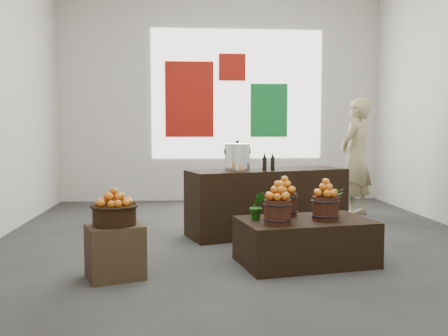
{
  "coord_description": "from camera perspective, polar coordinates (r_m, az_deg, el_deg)",
  "views": [
    {
      "loc": [
        -0.71,
        -5.91,
        1.37
      ],
      "look_at": [
        -0.26,
        -0.4,
        0.93
      ],
      "focal_mm": 40.0,
      "sensor_mm": 36.0,
      "label": 1
    }
  ],
  "objects": [
    {
      "name": "apples_in_basket",
      "position": [
        4.62,
        -12.45,
        -3.23
      ],
      "size": [
        0.31,
        0.31,
        0.16
      ],
      "primitive_type": null,
      "color": "#A20B05",
      "rests_on": "wicker_basket"
    },
    {
      "name": "apples_in_bucket_rear",
      "position": [
        5.24,
        6.94,
        -1.92
      ],
      "size": [
        0.2,
        0.2,
        0.18
      ],
      "primitive_type": null,
      "color": "#A20B05",
      "rests_on": "apple_bucket_rear"
    },
    {
      "name": "ground",
      "position": [
        6.1,
        2.18,
        -8.37
      ],
      "size": [
        7.0,
        7.0,
        0.0
      ],
      "primitive_type": "plane",
      "color": "#383936",
      "rests_on": "ground"
    },
    {
      "name": "apple_bucket_rear",
      "position": [
        5.26,
        6.92,
        -4.17
      ],
      "size": [
        0.26,
        0.26,
        0.24
      ],
      "primitive_type": "cylinder",
      "color": "#3C1C10",
      "rests_on": "display_table"
    },
    {
      "name": "apples_in_bucket_front_left",
      "position": [
        4.76,
        6.15,
        -2.57
      ],
      "size": [
        0.2,
        0.2,
        0.18
      ],
      "primitive_type": null,
      "color": "#A20B05",
      "rests_on": "apple_bucket_front_left"
    },
    {
      "name": "wicker_basket",
      "position": [
        4.65,
        -12.42,
        -5.32
      ],
      "size": [
        0.39,
        0.39,
        0.18
      ],
      "primitive_type": "cylinder",
      "color": "black",
      "rests_on": "crate"
    },
    {
      "name": "counter",
      "position": [
        6.48,
        4.94,
        -3.85
      ],
      "size": [
        2.15,
        1.22,
        0.84
      ],
      "primitive_type": "cube",
      "rotation": [
        0.0,
        0.0,
        0.29
      ],
      "color": "black",
      "rests_on": "ground"
    },
    {
      "name": "back_opening",
      "position": [
        9.46,
        1.53,
        8.42
      ],
      "size": [
        3.2,
        0.02,
        2.4
      ],
      "primitive_type": "cube",
      "color": "white",
      "rests_on": "back_wall"
    },
    {
      "name": "oil_cruets",
      "position": [
        6.24,
        5.81,
        0.76
      ],
      "size": [
        0.16,
        0.1,
        0.23
      ],
      "primitive_type": null,
      "rotation": [
        0.0,
        0.0,
        0.29
      ],
      "color": "black",
      "rests_on": "counter"
    },
    {
      "name": "deco_red_left",
      "position": [
        9.39,
        -3.98,
        7.83
      ],
      "size": [
        0.9,
        0.04,
        1.4
      ],
      "primitive_type": "cube",
      "color": "maroon",
      "rests_on": "back_wall"
    },
    {
      "name": "herb_garnish_left",
      "position": [
        5.0,
        3.83,
        -4.36
      ],
      "size": [
        0.16,
        0.13,
        0.28
      ],
      "primitive_type": "imported",
      "rotation": [
        0.0,
        0.0,
        -0.03
      ],
      "color": "#1A5A13",
      "rests_on": "display_table"
    },
    {
      "name": "deco_green_right",
      "position": [
        9.52,
        5.15,
        6.57
      ],
      "size": [
        0.7,
        0.04,
        1.0
      ],
      "primitive_type": "cube",
      "color": "#116F2B",
      "rests_on": "back_wall"
    },
    {
      "name": "apples_in_bucket_front_right",
      "position": [
        5.05,
        11.55,
        -2.22
      ],
      "size": [
        0.2,
        0.2,
        0.18
      ],
      "primitive_type": null,
      "color": "#A20B05",
      "rests_on": "apple_bucket_front_right"
    },
    {
      "name": "apple_bucket_front_right",
      "position": [
        5.08,
        11.52,
        -4.55
      ],
      "size": [
        0.26,
        0.26,
        0.24
      ],
      "primitive_type": "cylinder",
      "color": "#3C1C10",
      "rests_on": "display_table"
    },
    {
      "name": "stock_pot_left",
      "position": [
        6.25,
        1.53,
        1.17
      ],
      "size": [
        0.32,
        0.32,
        0.32
      ],
      "primitive_type": "cylinder",
      "color": "silver",
      "rests_on": "counter"
    },
    {
      "name": "shopper",
      "position": [
        8.01,
        14.84,
        1.18
      ],
      "size": [
        0.79,
        0.77,
        1.83
      ],
      "primitive_type": "imported",
      "rotation": [
        0.0,
        0.0,
        3.88
      ],
      "color": "tan",
      "rests_on": "ground"
    },
    {
      "name": "deco_red_upper",
      "position": [
        9.49,
        0.93,
        11.44
      ],
      "size": [
        0.5,
        0.04,
        0.5
      ],
      "primitive_type": "cube",
      "color": "maroon",
      "rests_on": "back_wall"
    },
    {
      "name": "display_table",
      "position": [
        5.16,
        9.24,
        -8.28
      ],
      "size": [
        1.43,
        1.02,
        0.45
      ],
      "primitive_type": "cube",
      "rotation": [
        0.0,
        0.0,
        0.18
      ],
      "color": "black",
      "rests_on": "ground"
    },
    {
      "name": "herb_garnish_right",
      "position": [
        5.47,
        12.18,
        -3.67
      ],
      "size": [
        0.32,
        0.31,
        0.28
      ],
      "primitive_type": "imported",
      "rotation": [
        0.0,
        0.0,
        0.41
      ],
      "color": "#1A5A13",
      "rests_on": "display_table"
    },
    {
      "name": "apple_bucket_front_left",
      "position": [
        4.79,
        6.13,
        -5.03
      ],
      "size": [
        0.26,
        0.26,
        0.24
      ],
      "primitive_type": "cylinder",
      "color": "#3C1C10",
      "rests_on": "display_table"
    },
    {
      "name": "crate",
      "position": [
        4.72,
        -12.35,
        -9.32
      ],
      "size": [
        0.6,
        0.55,
        0.49
      ],
      "primitive_type": "cube",
      "rotation": [
        0.0,
        0.0,
        0.35
      ],
      "color": "#4D3F24",
      "rests_on": "ground"
    },
    {
      "name": "back_wall",
      "position": [
        9.45,
        -0.31,
        8.42
      ],
      "size": [
        6.0,
        0.04,
        4.0
      ],
      "primitive_type": "cube",
      "color": "beige",
      "rests_on": "ground"
    }
  ]
}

